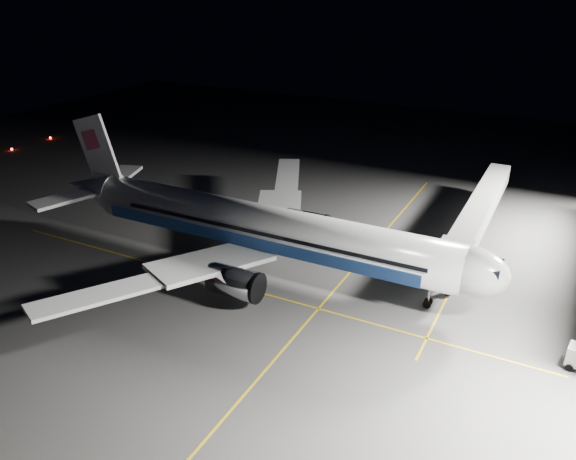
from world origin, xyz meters
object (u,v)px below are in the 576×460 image
Objects in this scene: jet_bridge at (477,214)px; safety_cone_a at (322,228)px; baggage_tug at (275,220)px; safety_cone_c at (279,236)px; airliner at (257,227)px; safety_cone_b at (314,226)px.

jet_bridge is 21.27m from safety_cone_a.
jet_bridge reaches higher than baggage_tug.
jet_bridge is at bearing 22.71° from safety_cone_c.
airliner is at bearing -102.02° from safety_cone_a.
safety_cone_a is at bearing -1.28° from safety_cone_b.
baggage_tug is 5.88m from safety_cone_b.
safety_cone_c is at bearing -157.29° from jet_bridge.
safety_cone_a is 1.01× the size of safety_cone_b.
jet_bridge is 50.54× the size of safety_cone_b.
airliner is 14.17m from safety_cone_b.
baggage_tug is 3.74× the size of safety_cone_b.
baggage_tug is (-27.15, -6.28, -3.84)m from jet_bridge.
safety_cone_c is (-1.30, 7.85, -4.84)m from airliner.
airliner is at bearing -96.92° from safety_cone_b.
airliner is 1.79× the size of jet_bridge.
jet_bridge is 50.04× the size of safety_cone_a.
safety_cone_a reaches higher than safety_cone_b.
baggage_tug reaches higher than safety_cone_a.
jet_bridge is 13.50× the size of baggage_tug.
safety_cone_b is at bearing 61.60° from safety_cone_c.
safety_cone_b is (-1.20, 0.03, -0.00)m from safety_cone_a.
safety_cone_b is at bearing 83.08° from airliner.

